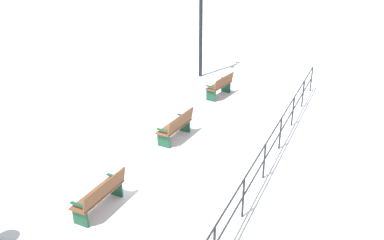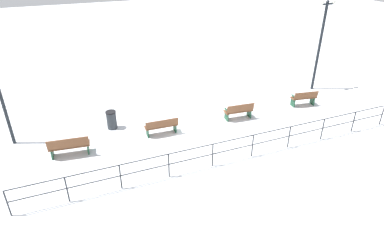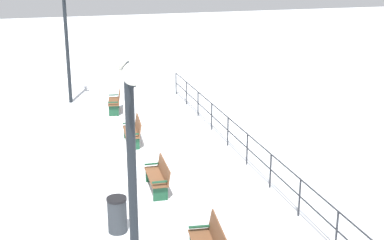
% 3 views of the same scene
% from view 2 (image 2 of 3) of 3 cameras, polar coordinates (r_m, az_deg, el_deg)
% --- Properties ---
extents(ground_plane, '(80.00, 80.00, 0.00)m').
position_cam_2_polar(ground_plane, '(15.81, 1.67, -1.08)').
color(ground_plane, white).
rests_on(ground_plane, ground).
extents(bench_nearest, '(0.71, 1.42, 0.87)m').
position_cam_2_polar(bench_nearest, '(18.61, 18.74, 3.63)').
color(bench_nearest, brown).
rests_on(bench_nearest, ground).
extents(bench_second, '(0.65, 1.46, 0.89)m').
position_cam_2_polar(bench_second, '(16.40, 8.07, 1.56)').
color(bench_second, brown).
rests_on(bench_second, ground).
extents(bench_third, '(0.56, 1.52, 0.84)m').
position_cam_2_polar(bench_third, '(14.98, -5.27, -1.04)').
color(bench_third, brown).
rests_on(bench_third, ground).
extents(bench_fourth, '(0.76, 1.66, 0.93)m').
position_cam_2_polar(bench_fourth, '(14.34, -20.41, -4.21)').
color(bench_fourth, brown).
rests_on(bench_fourth, ground).
extents(lamppost_near, '(0.25, 1.04, 5.11)m').
position_cam_2_polar(lamppost_near, '(20.27, 21.39, 13.28)').
color(lamppost_near, black).
rests_on(lamppost_near, ground).
extents(waterfront_railing, '(0.05, 16.09, 1.03)m').
position_cam_2_polar(waterfront_railing, '(13.11, 7.13, -4.53)').
color(waterfront_railing, '#26282D').
rests_on(waterfront_railing, ground).
extents(trash_bin, '(0.48, 0.48, 0.88)m').
position_cam_2_polar(trash_bin, '(15.89, -13.70, 0.03)').
color(trash_bin, '#2D3338').
rests_on(trash_bin, ground).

